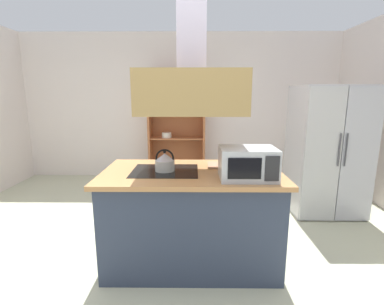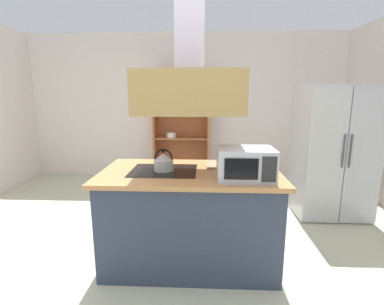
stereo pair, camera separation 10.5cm
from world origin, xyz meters
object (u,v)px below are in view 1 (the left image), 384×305
object	(u,v)px
kettle	(165,162)
cutting_board	(225,165)
dish_cabinet	(177,133)
refrigerator	(327,150)
microwave	(248,163)

from	to	relation	value
kettle	cutting_board	world-z (taller)	kettle
kettle	dish_cabinet	bearing A→B (deg)	91.28
dish_cabinet	kettle	xyz separation A→B (m)	(0.06, -2.74, 0.11)
dish_cabinet	refrigerator	bearing A→B (deg)	-35.95
kettle	microwave	size ratio (longest dim) A/B	0.44
refrigerator	dish_cabinet	bearing A→B (deg)	144.05
dish_cabinet	microwave	distance (m)	3.07
refrigerator	kettle	xyz separation A→B (m)	(-2.05, -1.21, 0.13)
dish_cabinet	cutting_board	bearing A→B (deg)	-76.18
refrigerator	kettle	distance (m)	2.38
cutting_board	microwave	size ratio (longest dim) A/B	0.74
kettle	cutting_board	xyz separation A→B (m)	(0.57, 0.17, -0.08)
dish_cabinet	microwave	size ratio (longest dim) A/B	4.28
refrigerator	cutting_board	xyz separation A→B (m)	(-1.48, -1.04, 0.06)
refrigerator	microwave	world-z (taller)	refrigerator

